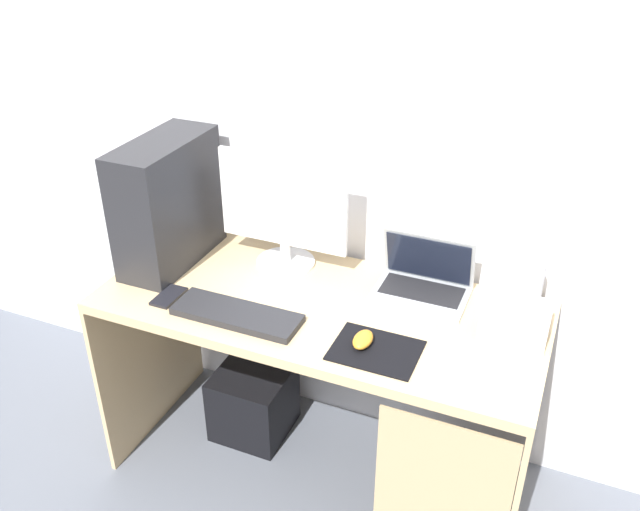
{
  "coord_description": "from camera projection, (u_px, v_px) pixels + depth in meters",
  "views": [
    {
      "loc": [
        0.73,
        -1.73,
        2.02
      ],
      "look_at": [
        0.0,
        0.0,
        0.95
      ],
      "focal_mm": 38.17,
      "sensor_mm": 36.0,
      "label": 1
    }
  ],
  "objects": [
    {
      "name": "projector",
      "position": [
        515.0,
        320.0,
        2.07
      ],
      "size": [
        0.2,
        0.14,
        0.11
      ],
      "primitive_type": "cube",
      "color": "white",
      "rests_on": "desk"
    },
    {
      "name": "pc_tower",
      "position": [
        168.0,
        202.0,
        2.39
      ],
      "size": [
        0.19,
        0.44,
        0.46
      ],
      "primitive_type": "cube",
      "color": "#232326",
      "rests_on": "desk"
    },
    {
      "name": "speaker",
      "position": [
        531.0,
        287.0,
        2.17
      ],
      "size": [
        0.07,
        0.07,
        0.17
      ],
      "primitive_type": "cylinder",
      "color": "silver",
      "rests_on": "desk"
    },
    {
      "name": "laptop",
      "position": [
        423.0,
        282.0,
        2.29
      ],
      "size": [
        0.31,
        0.21,
        0.21
      ],
      "color": "#9EA3A8",
      "rests_on": "desk"
    },
    {
      "name": "monitor",
      "position": [
        283.0,
        212.0,
        2.36
      ],
      "size": [
        0.48,
        0.21,
        0.42
      ],
      "color": "white",
      "rests_on": "desk"
    },
    {
      "name": "ground_plane",
      "position": [
        320.0,
        467.0,
        2.63
      ],
      "size": [
        8.0,
        8.0,
        0.0
      ],
      "primitive_type": "plane",
      "color": "slate"
    },
    {
      "name": "subwoofer",
      "position": [
        254.0,
        401.0,
        2.75
      ],
      "size": [
        0.28,
        0.28,
        0.28
      ],
      "primitive_type": "cube",
      "color": "black",
      "rests_on": "ground_plane"
    },
    {
      "name": "keyboard",
      "position": [
        237.0,
        315.0,
        2.17
      ],
      "size": [
        0.42,
        0.14,
        0.02
      ],
      "primitive_type": "cube",
      "color": "#232326",
      "rests_on": "desk"
    },
    {
      "name": "wall_back",
      "position": [
        363.0,
        114.0,
        2.27
      ],
      "size": [
        4.0,
        0.05,
        2.6
      ],
      "color": "silver",
      "rests_on": "ground_plane"
    },
    {
      "name": "mousepad",
      "position": [
        376.0,
        350.0,
        2.03
      ],
      "size": [
        0.26,
        0.2,
        0.0
      ],
      "primitive_type": "cube",
      "color": "black",
      "rests_on": "desk"
    },
    {
      "name": "cell_phone",
      "position": [
        169.0,
        296.0,
        2.28
      ],
      "size": [
        0.07,
        0.13,
        0.01
      ],
      "primitive_type": "cube",
      "color": "black",
      "rests_on": "desk"
    },
    {
      "name": "mouse_left",
      "position": [
        363.0,
        340.0,
        2.04
      ],
      "size": [
        0.06,
        0.1,
        0.03
      ],
      "primitive_type": "ellipsoid",
      "color": "orange",
      "rests_on": "mousepad"
    },
    {
      "name": "desk",
      "position": [
        324.0,
        343.0,
        2.31
      ],
      "size": [
        1.48,
        0.64,
        0.77
      ],
      "color": "tan",
      "rests_on": "ground_plane"
    }
  ]
}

